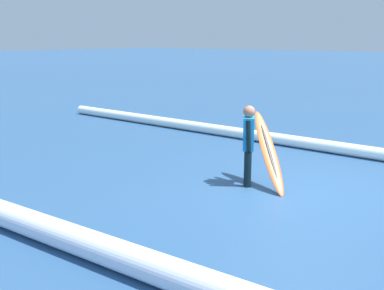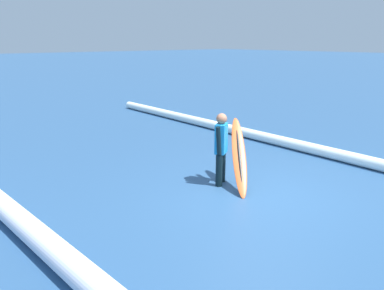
# 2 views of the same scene
# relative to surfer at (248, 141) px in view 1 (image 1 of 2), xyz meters

# --- Properties ---
(ground_plane) EXTENTS (180.04, 180.04, 0.00)m
(ground_plane) POSITION_rel_surfer_xyz_m (-0.96, -0.22, -0.84)
(ground_plane) COLOR #2B517C
(surfer) EXTENTS (0.35, 0.56, 1.51)m
(surfer) POSITION_rel_surfer_xyz_m (0.00, 0.00, 0.00)
(surfer) COLOR black
(surfer) RESTS_ON ground_plane
(surfboard) EXTENTS (1.27, 1.11, 1.34)m
(surfboard) POSITION_rel_surfer_xyz_m (-0.33, -0.20, -0.19)
(surfboard) COLOR #E55926
(surfboard) RESTS_ON ground_plane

